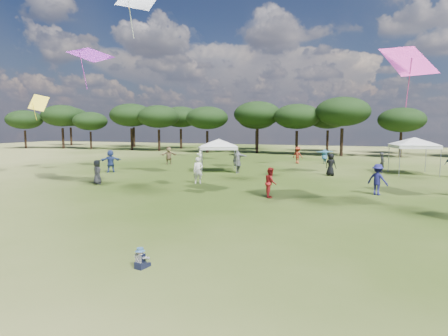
{
  "coord_description": "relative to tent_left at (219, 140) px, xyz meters",
  "views": [
    {
      "loc": [
        5.45,
        -6.28,
        3.86
      ],
      "look_at": [
        1.0,
        6.0,
        2.4
      ],
      "focal_mm": 30.0,
      "sensor_mm": 36.0,
      "label": 1
    }
  ],
  "objects": [
    {
      "name": "festival_crowd",
      "position": [
        3.11,
        0.42,
        -1.77
      ],
      "size": [
        27.7,
        21.16,
        1.92
      ],
      "color": "#987252",
      "rests_on": "ground"
    },
    {
      "name": "tent_left",
      "position": [
        0.0,
        0.0,
        0.0
      ],
      "size": [
        5.68,
        5.68,
        3.08
      ],
      "rotation": [
        0.0,
        0.0,
        0.38
      ],
      "color": "gray",
      "rests_on": "ground"
    },
    {
      "name": "ground",
      "position": [
        5.77,
        -23.33,
        -2.65
      ],
      "size": [
        140.0,
        140.0,
        0.0
      ],
      "primitive_type": "plane",
      "color": "#364B16",
      "rests_on": "ground"
    },
    {
      "name": "tent_right",
      "position": [
        15.31,
        3.69,
        0.19
      ],
      "size": [
        6.19,
        6.19,
        3.27
      ],
      "rotation": [
        0.0,
        0.0,
        0.2
      ],
      "color": "gray",
      "rests_on": "ground"
    },
    {
      "name": "toddler",
      "position": [
        5.73,
        -21.13,
        -2.39
      ],
      "size": [
        0.41,
        0.44,
        0.58
      ],
      "rotation": [
        0.0,
        0.0,
        -0.16
      ],
      "color": "black",
      "rests_on": "ground"
    },
    {
      "name": "tree_line",
      "position": [
        8.16,
        24.08,
        2.77
      ],
      "size": [
        108.78,
        17.63,
        7.77
      ],
      "color": "black",
      "rests_on": "ground"
    }
  ]
}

